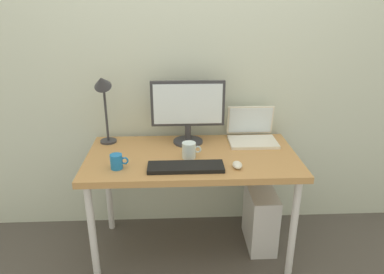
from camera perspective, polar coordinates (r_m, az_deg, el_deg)
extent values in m
plane|color=#4C4742|center=(2.66, 0.00, -17.18)|extent=(6.00, 6.00, 0.00)
cube|color=silver|center=(2.50, -0.44, 13.22)|extent=(4.40, 0.04, 2.60)
cube|color=#B7844C|center=(2.28, 0.00, -3.27)|extent=(1.32, 0.67, 0.04)
cylinder|color=silver|center=(2.28, -15.41, -14.67)|extent=(0.04, 0.04, 0.68)
cylinder|color=silver|center=(2.33, 15.68, -13.83)|extent=(0.04, 0.04, 0.68)
cylinder|color=silver|center=(2.74, -13.05, -7.88)|extent=(0.04, 0.04, 0.68)
cylinder|color=silver|center=(2.78, 12.28, -7.34)|extent=(0.04, 0.04, 0.68)
cylinder|color=#333338|center=(2.46, -0.64, -0.69)|extent=(0.20, 0.20, 0.01)
cylinder|color=#333338|center=(2.44, -0.64, 0.65)|extent=(0.04, 0.04, 0.11)
cube|color=#333338|center=(2.37, -0.66, 5.31)|extent=(0.48, 0.03, 0.30)
cube|color=white|center=(2.36, -0.65, 5.20)|extent=(0.45, 0.01, 0.27)
cube|color=silver|center=(2.48, 9.58, -0.79)|extent=(0.32, 0.22, 0.02)
cube|color=silver|center=(2.55, 9.16, 2.65)|extent=(0.32, 0.04, 0.21)
cube|color=white|center=(2.54, 9.20, 2.61)|extent=(0.30, 0.03, 0.18)
cylinder|color=#333338|center=(2.53, -13.03, -0.64)|extent=(0.11, 0.11, 0.01)
cylinder|color=#333338|center=(2.46, -13.41, 3.63)|extent=(0.02, 0.02, 0.38)
cone|color=#333338|center=(2.37, -14.04, 8.42)|extent=(0.11, 0.14, 0.13)
cube|color=black|center=(2.09, -0.99, -4.75)|extent=(0.44, 0.14, 0.02)
ellipsoid|color=silver|center=(2.12, 7.16, -4.40)|extent=(0.06, 0.09, 0.03)
cylinder|color=#1E72BF|center=(2.13, -11.84, -3.82)|extent=(0.07, 0.07, 0.09)
torus|color=#1E72BF|center=(2.12, -10.58, -3.70)|extent=(0.05, 0.01, 0.05)
cylinder|color=silver|center=(2.21, -0.49, -2.11)|extent=(0.08, 0.08, 0.10)
torus|color=silver|center=(2.22, 0.91, -1.96)|extent=(0.05, 0.01, 0.05)
cube|color=silver|center=(2.63, 10.71, -12.37)|extent=(0.18, 0.36, 0.42)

